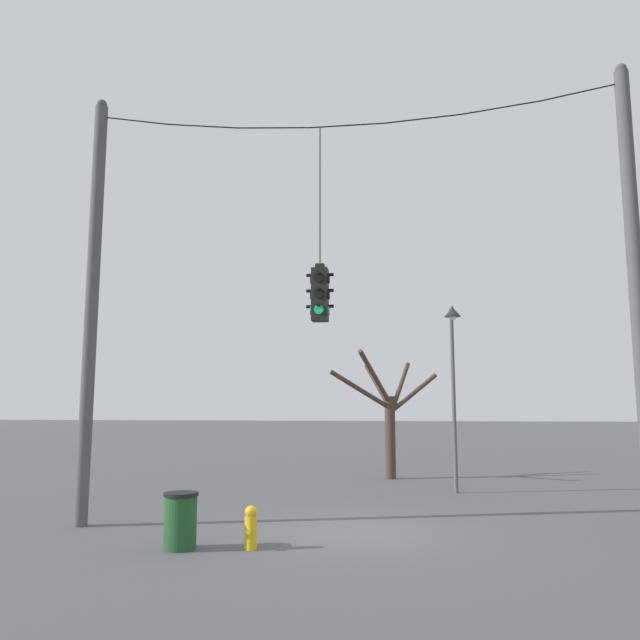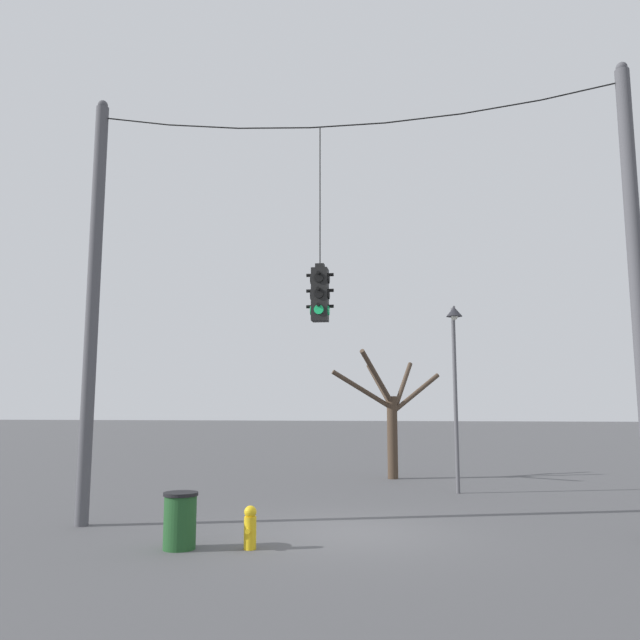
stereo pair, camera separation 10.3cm
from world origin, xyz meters
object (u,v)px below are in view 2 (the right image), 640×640
at_px(traffic_light_near_right_pole, 320,293).
at_px(bare_tree, 390,414).
at_px(utility_pole_left, 93,304).
at_px(utility_pole_right, 637,290).
at_px(street_lamp, 455,356).
at_px(trash_bin, 180,520).
at_px(fire_hydrant, 250,527).

relative_size(traffic_light_near_right_pole, bare_tree, 0.98).
bearing_deg(bare_tree, traffic_light_near_right_pole, -96.64).
relative_size(utility_pole_left, utility_pole_right, 1.00).
height_order(traffic_light_near_right_pole, bare_tree, traffic_light_near_right_pole).
relative_size(utility_pole_right, bare_tree, 2.17).
bearing_deg(utility_pole_right, utility_pole_left, 180.00).
relative_size(utility_pole_right, traffic_light_near_right_pole, 2.23).
relative_size(traffic_light_near_right_pole, street_lamp, 0.79).
bearing_deg(street_lamp, bare_tree, 119.13).
distance_m(traffic_light_near_right_pole, trash_bin, 5.25).
bearing_deg(traffic_light_near_right_pole, utility_pole_left, -180.00).
relative_size(bare_tree, trash_bin, 4.49).
bearing_deg(fire_hydrant, utility_pole_right, 12.62).
height_order(utility_pole_left, traffic_light_near_right_pole, utility_pole_left).
bearing_deg(fire_hydrant, traffic_light_near_right_pole, 58.14).
xyz_separation_m(utility_pole_left, utility_pole_right, (11.41, 0.00, 0.00)).
relative_size(utility_pole_left, fire_hydrant, 12.71).
bearing_deg(utility_pole_right, fire_hydrant, -167.38).
xyz_separation_m(street_lamp, trash_bin, (-5.44, -7.79, -3.49)).
height_order(utility_pole_right, trash_bin, utility_pole_right).
distance_m(utility_pole_left, traffic_light_near_right_pole, 5.11).
xyz_separation_m(utility_pole_left, traffic_light_near_right_pole, (5.11, 0.00, 0.11)).
xyz_separation_m(traffic_light_near_right_pole, trash_bin, (-2.26, -1.80, -4.38)).
xyz_separation_m(utility_pole_left, trash_bin, (2.85, -1.80, -4.27)).
relative_size(utility_pole_left, bare_tree, 2.17).
distance_m(fire_hydrant, trash_bin, 1.26).
height_order(traffic_light_near_right_pole, fire_hydrant, traffic_light_near_right_pole).
bearing_deg(fire_hydrant, utility_pole_left, 158.16).
relative_size(utility_pole_left, trash_bin, 9.75).
bearing_deg(bare_tree, street_lamp, -60.87).
relative_size(bare_tree, fire_hydrant, 5.85).
bearing_deg(traffic_light_near_right_pole, utility_pole_right, -0.00).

